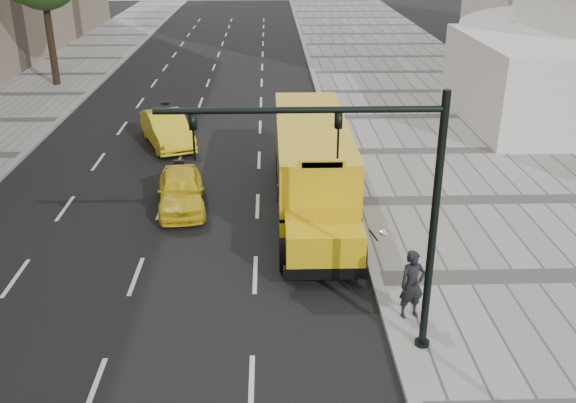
{
  "coord_description": "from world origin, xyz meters",
  "views": [
    {
      "loc": [
        2.97,
        -21.53,
        9.49
      ],
      "look_at": [
        3.5,
        -4.0,
        1.9
      ],
      "focal_mm": 40.0,
      "sensor_mm": 36.0,
      "label": 1
    }
  ],
  "objects_px": {
    "traffic_signal": "(372,195)",
    "school_bus": "(312,159)",
    "taxi_near": "(181,191)",
    "taxi_far": "(167,129)",
    "pedestrian": "(412,284)"
  },
  "relations": [
    {
      "from": "traffic_signal",
      "to": "school_bus",
      "type": "bearing_deg",
      "value": 94.42
    },
    {
      "from": "taxi_near",
      "to": "taxi_far",
      "type": "xyz_separation_m",
      "value": [
        -1.53,
        7.29,
        0.09
      ]
    },
    {
      "from": "taxi_far",
      "to": "pedestrian",
      "type": "height_order",
      "value": "pedestrian"
    },
    {
      "from": "school_bus",
      "to": "taxi_far",
      "type": "relative_size",
      "value": 2.46
    },
    {
      "from": "pedestrian",
      "to": "traffic_signal",
      "type": "xyz_separation_m",
      "value": [
        -1.36,
        -1.25,
        3.01
      ]
    },
    {
      "from": "pedestrian",
      "to": "traffic_signal",
      "type": "bearing_deg",
      "value": -151.09
    },
    {
      "from": "taxi_near",
      "to": "pedestrian",
      "type": "bearing_deg",
      "value": -55.29
    },
    {
      "from": "school_bus",
      "to": "taxi_near",
      "type": "height_order",
      "value": "school_bus"
    },
    {
      "from": "school_bus",
      "to": "taxi_far",
      "type": "xyz_separation_m",
      "value": [
        -6.28,
        7.03,
        -0.99
      ]
    },
    {
      "from": "taxi_far",
      "to": "pedestrian",
      "type": "bearing_deg",
      "value": -81.44
    },
    {
      "from": "pedestrian",
      "to": "taxi_far",
      "type": "bearing_deg",
      "value": 105.94
    },
    {
      "from": "taxi_near",
      "to": "pedestrian",
      "type": "distance_m",
      "value": 10.09
    },
    {
      "from": "taxi_near",
      "to": "traffic_signal",
      "type": "height_order",
      "value": "traffic_signal"
    },
    {
      "from": "taxi_near",
      "to": "school_bus",
      "type": "bearing_deg",
      "value": -4.61
    },
    {
      "from": "taxi_near",
      "to": "taxi_far",
      "type": "bearing_deg",
      "value": 94.13
    }
  ]
}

